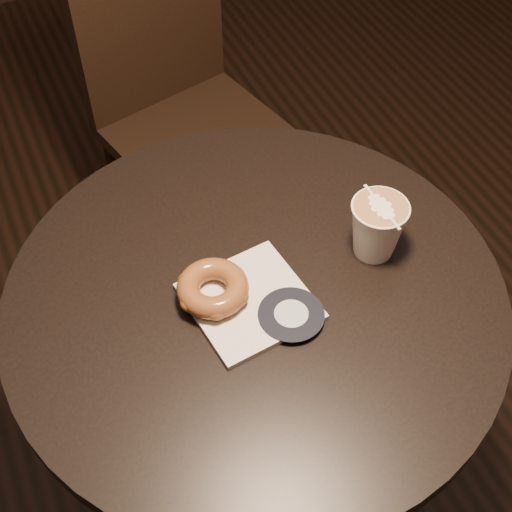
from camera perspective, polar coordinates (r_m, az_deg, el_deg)
name	(u,v)px	position (r m, az deg, el deg)	size (l,w,h in m)	color
cafe_table	(255,366)	(1.15, -0.06, -8.78)	(0.70, 0.70, 0.75)	black
chair	(175,84)	(1.71, -6.52, 13.54)	(0.45, 0.45, 0.94)	black
pastry_bag	(250,301)	(0.97, -0.51, -3.64)	(0.16, 0.16, 0.01)	silver
doughnut	(213,288)	(0.96, -3.47, -2.58)	(0.10, 0.10, 0.03)	brown
latte_cup	(377,229)	(1.01, 9.64, 2.17)	(0.08, 0.08, 0.09)	white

